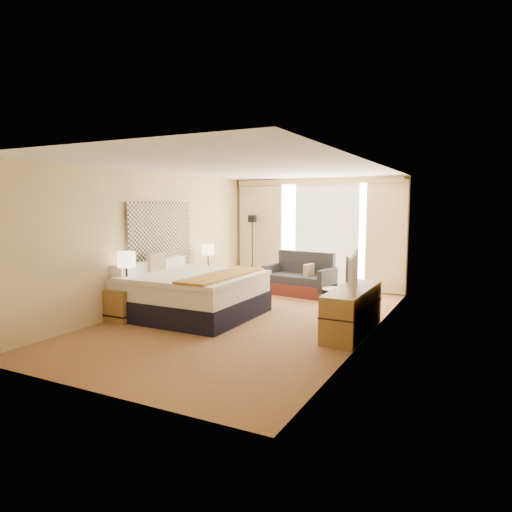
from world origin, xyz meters
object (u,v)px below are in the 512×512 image
at_px(media_dresser, 353,310).
at_px(desk_chair, 340,293).
at_px(lamp_left, 126,260).
at_px(lamp_right, 208,250).
at_px(nightstand_left, 124,304).
at_px(television, 349,270).
at_px(loveseat, 300,280).
at_px(bed, 191,293).
at_px(floor_lamp, 252,235).
at_px(nightstand_right, 205,282).

xyz_separation_m(media_dresser, desk_chair, (-0.35, 0.48, 0.15)).
height_order(lamp_left, lamp_right, lamp_left).
height_order(nightstand_left, television, television).
distance_m(loveseat, television, 3.22).
bearing_deg(bed, desk_chair, 15.50).
bearing_deg(floor_lamp, lamp_right, -98.16).
bearing_deg(nightstand_left, desk_chair, 24.58).
bearing_deg(lamp_right, television, -24.14).
xyz_separation_m(media_dresser, floor_lamp, (-3.41, 3.17, 0.87)).
bearing_deg(loveseat, nightstand_left, -110.10).
distance_m(bed, loveseat, 2.91).
relative_size(media_dresser, loveseat, 1.14).
height_order(lamp_right, television, television).
bearing_deg(lamp_left, floor_lamp, 86.76).
bearing_deg(nightstand_left, television, 14.71).
xyz_separation_m(loveseat, floor_lamp, (-1.56, 0.68, 0.91)).
distance_m(media_dresser, bed, 2.90).
bearing_deg(loveseat, media_dresser, -45.94).
bearing_deg(television, bed, 79.27).
xyz_separation_m(nightstand_right, loveseat, (1.85, 1.04, 0.03)).
bearing_deg(floor_lamp, lamp_left, -93.24).
distance_m(nightstand_right, lamp_right, 0.72).
bearing_deg(lamp_left, lamp_right, 90.00).
distance_m(desk_chair, television, 0.81).
bearing_deg(loveseat, television, -47.67).
xyz_separation_m(media_dresser, lamp_right, (-3.65, 1.52, 0.64)).
distance_m(nightstand_left, lamp_right, 2.67).
bearing_deg(media_dresser, lamp_left, -164.44).
distance_m(lamp_right, television, 3.94).
relative_size(nightstand_right, loveseat, 0.35).
relative_size(bed, desk_chair, 1.98).
height_order(loveseat, television, television).
bearing_deg(lamp_left, television, 14.41).
distance_m(media_dresser, lamp_left, 3.85).
bearing_deg(media_dresser, floor_lamp, 137.09).
height_order(nightstand_right, media_dresser, media_dresser).
height_order(loveseat, lamp_left, lamp_left).
height_order(lamp_left, television, television).
bearing_deg(lamp_right, nightstand_right, -128.17).
relative_size(nightstand_right, bed, 0.25).
xyz_separation_m(desk_chair, lamp_left, (-3.30, -1.50, 0.54)).
height_order(nightstand_right, lamp_left, lamp_left).
distance_m(bed, lamp_left, 1.27).
xyz_separation_m(desk_chair, television, (0.30, -0.58, 0.48)).
bearing_deg(loveseat, lamp_right, -144.06).
xyz_separation_m(loveseat, lamp_left, (-1.79, -3.51, 0.74)).
xyz_separation_m(loveseat, lamp_right, (-1.79, -0.97, 0.68)).
bearing_deg(television, lamp_right, 52.50).
xyz_separation_m(nightstand_left, lamp_left, (0.05, 0.03, 0.77)).
bearing_deg(nightstand_left, nightstand_right, 90.00).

